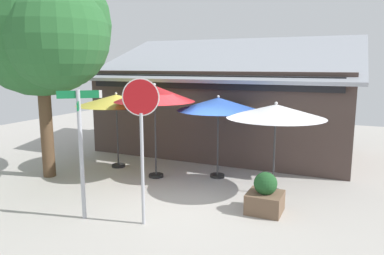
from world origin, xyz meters
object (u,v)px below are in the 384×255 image
object	(u,v)px
stop_sign	(141,125)
patio_umbrella_ivory_far_right	(276,112)
patio_umbrella_crimson_center	(155,94)
sidewalk_planter	(265,196)
patio_umbrella_mustard_left	(116,100)
patio_umbrella_royal_blue_right	(218,105)
street_sign_post	(81,141)
shade_tree	(43,28)

from	to	relation	value
stop_sign	patio_umbrella_ivory_far_right	distance (m)	3.64
patio_umbrella_crimson_center	sidewalk_planter	bearing A→B (deg)	-19.54
patio_umbrella_ivory_far_right	sidewalk_planter	world-z (taller)	patio_umbrella_ivory_far_right
patio_umbrella_mustard_left	patio_umbrella_crimson_center	size ratio (longest dim) A/B	0.90
patio_umbrella_royal_blue_right	stop_sign	bearing A→B (deg)	-94.83
street_sign_post	patio_umbrella_ivory_far_right	size ratio (longest dim) A/B	1.13
street_sign_post	patio_umbrella_ivory_far_right	distance (m)	4.75
patio_umbrella_mustard_left	street_sign_post	bearing A→B (deg)	-64.86
patio_umbrella_mustard_left	patio_umbrella_ivory_far_right	size ratio (longest dim) A/B	1.01
stop_sign	patio_umbrella_mustard_left	xyz separation A→B (m)	(-3.05, 3.37, 0.07)
sidewalk_planter	stop_sign	bearing A→B (deg)	-142.83
patio_umbrella_mustard_left	patio_umbrella_royal_blue_right	size ratio (longest dim) A/B	1.03
patio_umbrella_crimson_center	patio_umbrella_mustard_left	bearing A→B (deg)	165.25
stop_sign	shade_tree	xyz separation A→B (m)	(-4.09, 1.57, 2.20)
patio_umbrella_ivory_far_right	shade_tree	size ratio (longest dim) A/B	0.39
street_sign_post	shade_tree	size ratio (longest dim) A/B	0.44
stop_sign	sidewalk_planter	distance (m)	3.26
patio_umbrella_crimson_center	patio_umbrella_royal_blue_right	bearing A→B (deg)	23.62
sidewalk_planter	shade_tree	bearing A→B (deg)	-179.11
patio_umbrella_royal_blue_right	patio_umbrella_ivory_far_right	size ratio (longest dim) A/B	0.98
patio_umbrella_ivory_far_right	patio_umbrella_crimson_center	bearing A→B (deg)	-179.45
stop_sign	patio_umbrella_crimson_center	size ratio (longest dim) A/B	1.09
patio_umbrella_mustard_left	stop_sign	bearing A→B (deg)	-47.87
patio_umbrella_mustard_left	patio_umbrella_royal_blue_right	xyz separation A→B (m)	(3.36, 0.30, -0.01)
patio_umbrella_mustard_left	sidewalk_planter	size ratio (longest dim) A/B	2.68
patio_umbrella_crimson_center	shade_tree	bearing A→B (deg)	-153.28
shade_tree	patio_umbrella_crimson_center	bearing A→B (deg)	26.72
patio_umbrella_crimson_center	shade_tree	xyz separation A→B (m)	(-2.71, -1.37, 1.84)
shade_tree	sidewalk_planter	bearing A→B (deg)	0.89
patio_umbrella_royal_blue_right	shade_tree	bearing A→B (deg)	-154.45
stop_sign	shade_tree	distance (m)	4.90
patio_umbrella_mustard_left	shade_tree	distance (m)	2.98
sidewalk_planter	patio_umbrella_royal_blue_right	bearing A→B (deg)	133.24
street_sign_post	patio_umbrella_mustard_left	distance (m)	4.06
stop_sign	sidewalk_planter	world-z (taller)	stop_sign
street_sign_post	stop_sign	bearing A→B (deg)	11.85
street_sign_post	patio_umbrella_royal_blue_right	distance (m)	4.31
street_sign_post	stop_sign	xyz separation A→B (m)	(1.34, 0.28, 0.39)
patio_umbrella_mustard_left	sidewalk_planter	world-z (taller)	patio_umbrella_mustard_left
patio_umbrella_mustard_left	patio_umbrella_ivory_far_right	distance (m)	5.18
street_sign_post	patio_umbrella_crimson_center	xyz separation A→B (m)	(-0.04, 3.21, 0.75)
patio_umbrella_ivory_far_right	shade_tree	bearing A→B (deg)	-167.28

